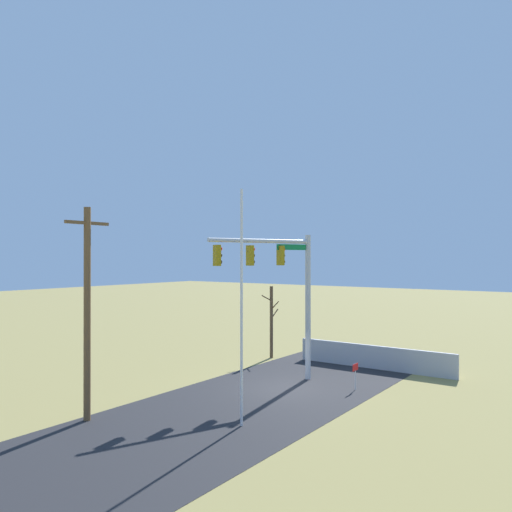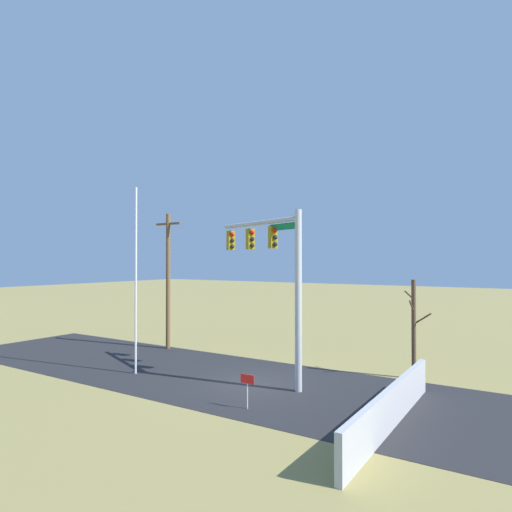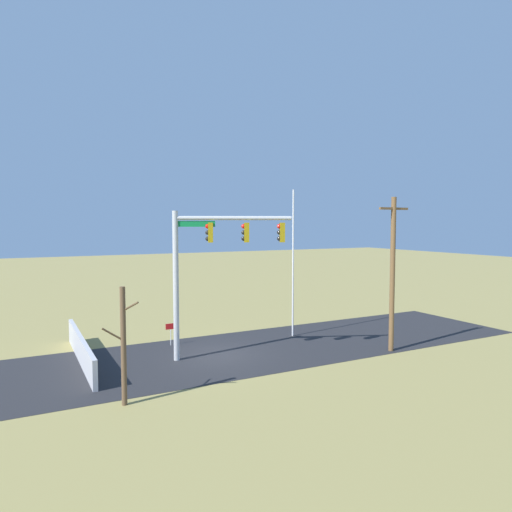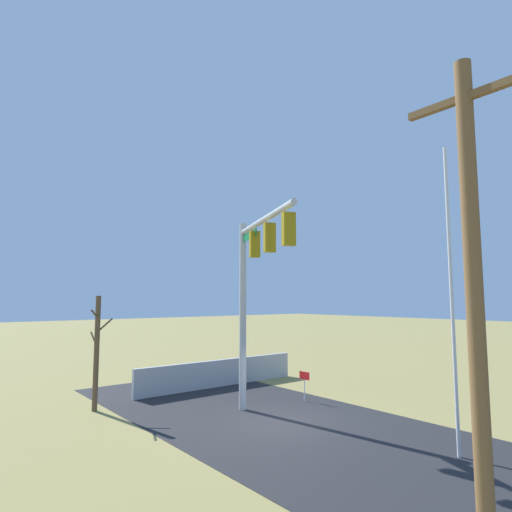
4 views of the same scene
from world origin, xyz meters
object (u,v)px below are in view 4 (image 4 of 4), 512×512
object	(u,v)px
signal_mast	(254,276)
bare_tree	(97,351)
utility_pole	(475,304)
open_sign	(304,379)
flagpole	(452,297)

from	to	relation	value
signal_mast	bare_tree	size ratio (longest dim) A/B	1.66
signal_mast	bare_tree	distance (m)	6.90
utility_pole	bare_tree	xyz separation A→B (m)	(14.00, 0.93, -1.94)
bare_tree	open_sign	xyz separation A→B (m)	(-4.03, -7.36, -1.35)
bare_tree	flagpole	bearing A→B (deg)	-151.38
open_sign	flagpole	bearing A→B (deg)	169.66
signal_mast	utility_pole	bearing A→B (deg)	161.82
utility_pole	open_sign	bearing A→B (deg)	-32.85
flagpole	bare_tree	distance (m)	12.84
signal_mast	open_sign	size ratio (longest dim) A/B	5.99
signal_mast	open_sign	distance (m)	5.51
flagpole	bare_tree	bearing A→B (deg)	28.62
open_sign	utility_pole	bearing A→B (deg)	147.15
signal_mast	open_sign	xyz separation A→B (m)	(0.88, -3.45, -4.21)
signal_mast	flagpole	xyz separation A→B (m)	(-6.21, -2.16, -0.78)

